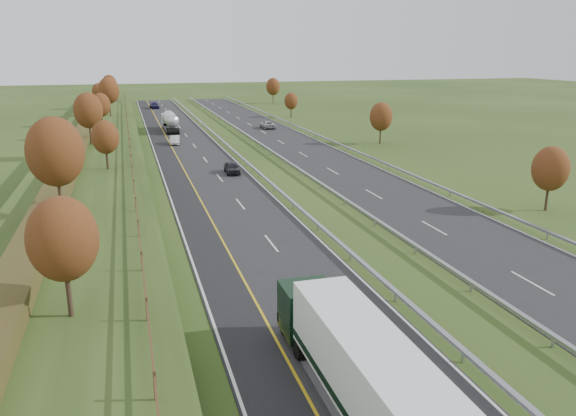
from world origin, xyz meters
name	(u,v)px	position (x,y,z in m)	size (l,w,h in m)	color
ground	(260,163)	(8.00, 55.00, 0.00)	(400.00, 400.00, 0.00)	#2A4017
near_carriageway	(195,159)	(0.00, 60.00, 0.02)	(10.50, 200.00, 0.04)	black
far_carriageway	(309,153)	(16.50, 60.00, 0.02)	(10.50, 200.00, 0.04)	black
hard_shoulder	(167,160)	(-3.75, 60.00, 0.02)	(3.00, 200.00, 0.04)	black
lane_markings	(241,156)	(6.40, 59.88, 0.05)	(26.75, 200.00, 0.01)	silver
embankment_left	(95,157)	(-13.00, 60.00, 1.00)	(12.00, 200.00, 2.00)	#2A4017
hedge_left	(77,145)	(-15.00, 60.00, 2.55)	(2.20, 180.00, 1.10)	#3C3D19
fence_left	(129,142)	(-8.50, 59.59, 2.73)	(0.12, 189.06, 1.20)	#422B19
median_barrier_near	(236,153)	(5.70, 60.00, 0.61)	(0.32, 200.00, 0.71)	#96999E
median_barrier_far	(271,151)	(10.80, 60.00, 0.61)	(0.32, 200.00, 0.71)	#96999E
outer_barrier_far	(347,147)	(22.30, 60.00, 0.62)	(0.32, 200.00, 0.71)	#96999E
trees_left	(93,118)	(-12.64, 56.63, 6.37)	(6.64, 164.30, 7.66)	#2D2116
trees_far	(327,104)	(29.80, 89.21, 4.25)	(8.45, 118.60, 7.12)	#2D2116
box_lorry	(366,375)	(-0.73, 0.89, 2.33)	(2.58, 16.28, 4.06)	black
road_tanker	(170,121)	(-0.85, 89.45, 1.86)	(2.40, 11.22, 3.46)	silver
car_dark_near	(232,168)	(3.12, 49.22, 0.73)	(1.64, 4.07, 1.39)	black
car_silver_mid	(175,140)	(-1.51, 73.61, 0.71)	(1.41, 4.06, 1.34)	#BCBCC1
car_small_far	(154,105)	(-1.29, 134.12, 0.80)	(2.13, 5.23, 1.52)	#141238
car_oncoming	(267,125)	(17.27, 88.02, 0.74)	(2.31, 5.02, 1.39)	#A3A4A7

